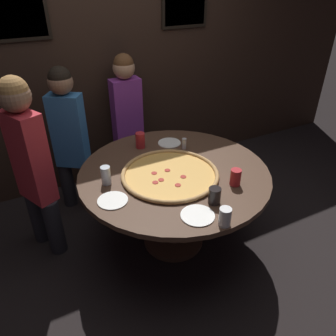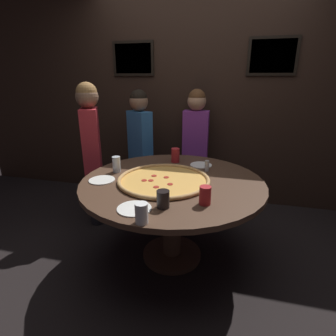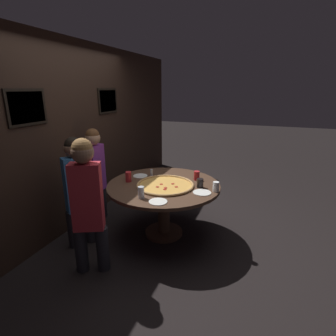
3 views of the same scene
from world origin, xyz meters
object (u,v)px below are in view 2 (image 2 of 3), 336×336
at_px(drink_cup_far_right, 116,164).
at_px(drink_cup_centre_back, 141,213).
at_px(drink_cup_near_right, 205,195).
at_px(white_plate_far_back, 102,180).
at_px(drink_cup_front_edge, 175,155).
at_px(drink_cup_far_left, 163,199).
at_px(diner_side_left, 195,142).
at_px(dining_table, 172,196).
at_px(white_plate_beside_cup, 134,209).
at_px(giant_pizza, 164,180).
at_px(diner_side_right, 92,146).
at_px(condiment_shaker, 207,166).
at_px(diner_centre_back, 140,143).
at_px(white_plate_left_side, 201,165).

relative_size(drink_cup_far_right, drink_cup_centre_back, 1.13).
distance_m(drink_cup_near_right, white_plate_far_back, 0.89).
bearing_deg(drink_cup_far_right, drink_cup_front_edge, 42.78).
xyz_separation_m(drink_cup_far_left, diner_side_left, (-0.02, 1.56, 0.00)).
relative_size(dining_table, white_plate_beside_cup, 6.74).
bearing_deg(white_plate_beside_cup, white_plate_far_back, 137.52).
height_order(drink_cup_front_edge, drink_cup_centre_back, drink_cup_front_edge).
distance_m(giant_pizza, diner_side_left, 1.13).
xyz_separation_m(drink_cup_far_right, diner_side_right, (-0.46, 0.39, 0.04)).
xyz_separation_m(drink_cup_far_left, drink_cup_far_right, (-0.57, 0.55, 0.01)).
distance_m(giant_pizza, white_plate_far_back, 0.50).
height_order(white_plate_beside_cup, diner_side_right, diner_side_right).
bearing_deg(drink_cup_centre_back, dining_table, 88.49).
xyz_separation_m(dining_table, condiment_shaker, (0.25, 0.28, 0.19)).
bearing_deg(dining_table, diner_centre_back, 123.69).
height_order(drink_cup_front_edge, diner_side_right, diner_side_right).
bearing_deg(drink_cup_near_right, diner_side_left, 100.89).
bearing_deg(giant_pizza, diner_side_left, 85.61).
relative_size(giant_pizza, drink_cup_near_right, 5.96).
distance_m(dining_table, diner_centre_back, 1.10).
height_order(drink_cup_far_left, white_plate_far_back, drink_cup_far_left).
distance_m(condiment_shaker, diner_side_left, 0.83).
height_order(dining_table, diner_side_left, diner_side_left).
xyz_separation_m(white_plate_beside_cup, diner_side_left, (0.15, 1.63, 0.06)).
relative_size(drink_cup_far_left, white_plate_left_side, 0.56).
distance_m(drink_cup_far_right, condiment_shaker, 0.80).
relative_size(giant_pizza, diner_side_right, 0.50).
relative_size(white_plate_far_back, diner_side_left, 0.15).
distance_m(drink_cup_front_edge, drink_cup_far_right, 0.60).
height_order(drink_cup_far_left, diner_side_right, diner_side_right).
bearing_deg(diner_side_left, drink_cup_centre_back, 87.16).
height_order(diner_side_right, diner_centre_back, diner_side_right).
xyz_separation_m(condiment_shaker, diner_side_left, (-0.22, 0.80, 0.01)).
bearing_deg(diner_side_right, diner_centre_back, -66.06).
bearing_deg(drink_cup_centre_back, condiment_shaker, 74.74).
distance_m(white_plate_far_back, diner_centre_back, 1.06).
height_order(drink_cup_far_left, condiment_shaker, drink_cup_far_left).
xyz_separation_m(white_plate_far_back, condiment_shaker, (0.80, 0.44, 0.05)).
xyz_separation_m(giant_pizza, drink_cup_near_right, (0.37, -0.32, 0.05)).
height_order(giant_pizza, diner_centre_back, diner_centre_back).
relative_size(drink_cup_front_edge, white_plate_far_back, 0.66).
relative_size(drink_cup_near_right, white_plate_left_side, 0.61).
relative_size(white_plate_beside_cup, white_plate_left_side, 1.08).
bearing_deg(drink_cup_front_edge, drink_cup_centre_back, -86.90).
bearing_deg(dining_table, drink_cup_centre_back, -91.51).
bearing_deg(diner_centre_back, diner_side_left, -130.16).
xyz_separation_m(white_plate_beside_cup, condiment_shaker, (0.37, 0.83, 0.05)).
xyz_separation_m(drink_cup_near_right, white_plate_far_back, (-0.86, 0.22, -0.06)).
distance_m(drink_cup_far_right, drink_cup_centre_back, 0.92).
bearing_deg(diner_side_right, giant_pizza, -144.22).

